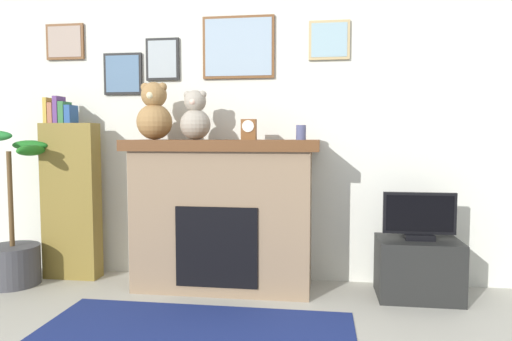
# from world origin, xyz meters

# --- Properties ---
(back_wall) EXTENTS (5.20, 0.15, 2.60)m
(back_wall) POSITION_xyz_m (-0.00, 2.00, 1.30)
(back_wall) COLOR silver
(back_wall) RESTS_ON ground_plane
(fireplace) EXTENTS (1.42, 0.57, 1.12)m
(fireplace) POSITION_xyz_m (-0.19, 1.68, 0.57)
(fireplace) COLOR #846C52
(fireplace) RESTS_ON ground_plane
(bookshelf) EXTENTS (0.44, 0.16, 1.46)m
(bookshelf) POSITION_xyz_m (-1.46, 1.74, 0.66)
(bookshelf) COLOR brown
(bookshelf) RESTS_ON ground_plane
(potted_plant) EXTENTS (0.52, 0.51, 1.19)m
(potted_plant) POSITION_xyz_m (-1.81, 1.50, 0.34)
(potted_plant) COLOR #3F3F44
(potted_plant) RESTS_ON ground_plane
(tv_stand) EXTENTS (0.56, 0.40, 0.42)m
(tv_stand) POSITION_xyz_m (1.21, 1.64, 0.21)
(tv_stand) COLOR black
(tv_stand) RESTS_ON ground_plane
(television) EXTENTS (0.50, 0.14, 0.33)m
(television) POSITION_xyz_m (1.21, 1.64, 0.57)
(television) COLOR black
(television) RESTS_ON tv_stand
(area_rug) EXTENTS (1.86, 1.05, 0.01)m
(area_rug) POSITION_xyz_m (-0.19, 0.75, 0.00)
(area_rug) COLOR navy
(area_rug) RESTS_ON ground_plane
(candle_jar) EXTENTS (0.07, 0.07, 0.11)m
(candle_jar) POSITION_xyz_m (0.38, 1.66, 1.17)
(candle_jar) COLOR #4C517A
(candle_jar) RESTS_ON fireplace
(mantel_clock) EXTENTS (0.11, 0.08, 0.15)m
(mantel_clock) POSITION_xyz_m (-0.00, 1.66, 1.19)
(mantel_clock) COLOR brown
(mantel_clock) RESTS_ON fireplace
(teddy_bear_brown) EXTENTS (0.27, 0.27, 0.43)m
(teddy_bear_brown) POSITION_xyz_m (-0.72, 1.66, 1.31)
(teddy_bear_brown) COLOR olive
(teddy_bear_brown) RESTS_ON fireplace
(teddy_bear_tan) EXTENTS (0.23, 0.23, 0.37)m
(teddy_bear_tan) POSITION_xyz_m (-0.40, 1.66, 1.28)
(teddy_bear_tan) COLOR gray
(teddy_bear_tan) RESTS_ON fireplace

